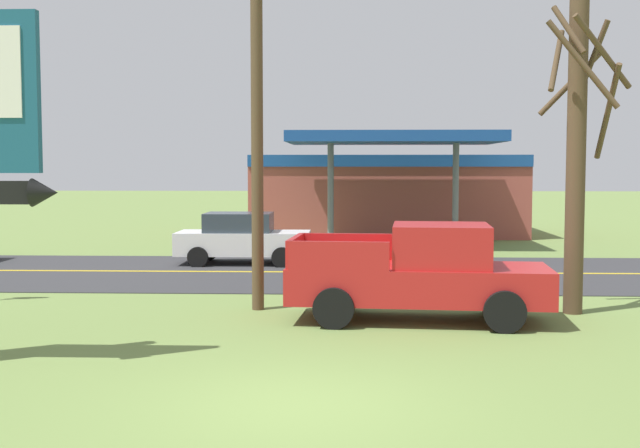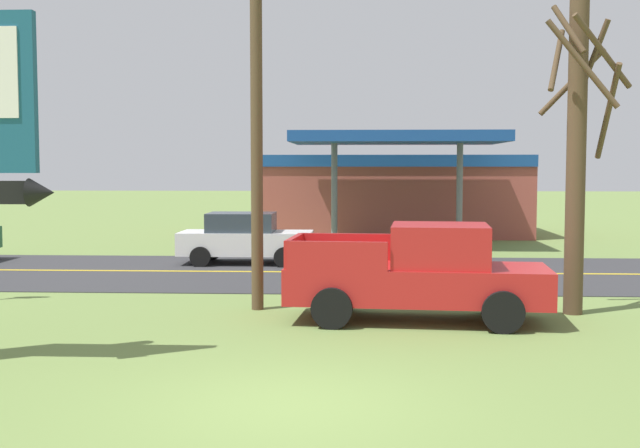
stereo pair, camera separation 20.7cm
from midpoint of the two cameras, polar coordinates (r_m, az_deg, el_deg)
ground_plane at (r=10.71m, az=-1.64°, el=-12.82°), size 180.00×180.00×0.00m
road_asphalt at (r=23.43m, az=0.87°, el=-3.48°), size 140.00×8.00×0.02m
road_centre_line at (r=23.43m, az=0.87°, el=-3.45°), size 126.00×0.20×0.01m
utility_pole at (r=17.35m, az=-4.21°, el=8.25°), size 1.96×0.26×8.13m
bare_tree at (r=17.60m, az=18.23°, el=6.06°), size 1.84×1.78×7.10m
gas_station at (r=36.49m, az=5.25°, el=2.29°), size 12.00×11.50×4.40m
pickup_red_parked_on_lawn at (r=16.23m, az=7.53°, el=-3.53°), size 5.34×2.55×1.96m
car_white_far_lane at (r=25.56m, az=-5.14°, el=-1.01°), size 4.20×2.00×1.64m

